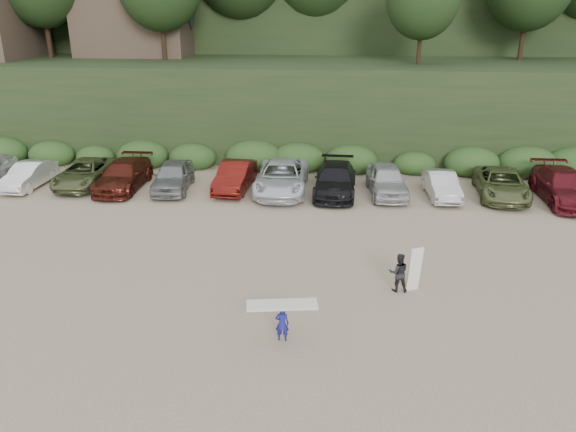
{
  "coord_description": "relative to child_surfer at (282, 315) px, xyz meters",
  "views": [
    {
      "loc": [
        3.07,
        -19.13,
        9.8
      ],
      "look_at": [
        1.14,
        3.0,
        1.3
      ],
      "focal_mm": 35.0,
      "sensor_mm": 36.0,
      "label": 1
    }
  ],
  "objects": [
    {
      "name": "child_surfer",
      "position": [
        0.0,
        0.0,
        0.0
      ],
      "size": [
        2.21,
        0.91,
        1.29
      ],
      "color": "navy",
      "rests_on": "ground"
    },
    {
      "name": "parked_cars",
      "position": [
        -1.93,
        14.42,
        -0.1
      ],
      "size": [
        34.3,
        6.15,
        1.65
      ],
      "color": "silver",
      "rests_on": "ground"
    },
    {
      "name": "ground",
      "position": [
        -1.6,
        4.35,
        -0.88
      ],
      "size": [
        120.0,
        120.0,
        0.0
      ],
      "primitive_type": "plane",
      "color": "tan",
      "rests_on": "ground"
    },
    {
      "name": "adult_surfer",
      "position": [
        3.91,
        3.54,
        -0.14
      ],
      "size": [
        1.2,
        0.59,
        1.72
      ],
      "color": "black",
      "rests_on": "ground"
    }
  ]
}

